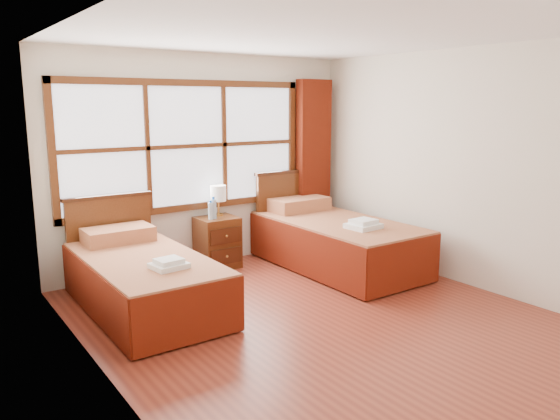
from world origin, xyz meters
TOP-DOWN VIEW (x-y plane):
  - floor at (0.00, 0.00)m, footprint 4.50×4.50m
  - ceiling at (0.00, 0.00)m, footprint 4.50×4.50m
  - wall_back at (0.00, 2.25)m, footprint 4.00×0.00m
  - wall_left at (-2.00, 0.00)m, footprint 0.00×4.50m
  - wall_right at (2.00, 0.00)m, footprint 0.00×4.50m
  - window at (-0.25, 2.21)m, footprint 3.16×0.06m
  - curtain at (1.60, 2.11)m, footprint 0.50×0.16m
  - bed_left at (-1.26, 1.20)m, footprint 1.05×2.07m
  - bed_right at (1.21, 1.20)m, footprint 1.14×2.21m
  - nightstand at (0.02, 1.99)m, footprint 0.47×0.47m
  - towels_left at (-1.20, 0.65)m, footprint 0.33×0.29m
  - towels_right at (1.19, 0.65)m, footprint 0.37×0.33m
  - lamp at (0.09, 2.10)m, footprint 0.19×0.19m
  - bottle_near at (-0.10, 1.93)m, footprint 0.06×0.06m
  - bottle_far at (-0.05, 1.96)m, footprint 0.07×0.07m

SIDE VIEW (x-z plane):
  - floor at x=0.00m, z-range 0.00..0.00m
  - bed_left at x=-1.26m, z-range -0.20..0.82m
  - nightstand at x=0.02m, z-range 0.00..0.63m
  - bed_right at x=1.21m, z-range -0.22..0.90m
  - towels_left at x=-1.20m, z-range 0.54..0.62m
  - towels_right at x=1.19m, z-range 0.59..0.69m
  - bottle_near at x=-0.10m, z-range 0.62..0.86m
  - bottle_far at x=-0.05m, z-range 0.62..0.89m
  - lamp at x=0.09m, z-range 0.71..1.09m
  - curtain at x=1.60m, z-range 0.02..2.32m
  - wall_back at x=0.00m, z-range -0.70..3.30m
  - wall_left at x=-2.00m, z-range -0.95..3.55m
  - wall_right at x=2.00m, z-range -0.95..3.55m
  - window at x=-0.25m, z-range 0.72..2.28m
  - ceiling at x=0.00m, z-range 2.60..2.60m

